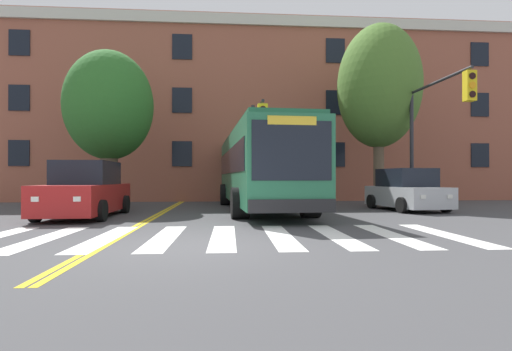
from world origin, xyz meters
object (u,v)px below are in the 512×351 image
car_silver_far_lane (406,191)px  car_red_near_lane (86,192)px  city_bus (258,167)px  traffic_light_near_corner (433,117)px  traffic_light_overhead (257,136)px  street_tree_curbside_large (379,87)px  street_tree_curbside_small (109,107)px

car_silver_far_lane → car_red_near_lane: bearing=-171.2°
city_bus → traffic_light_near_corner: size_ratio=2.29×
car_red_near_lane → traffic_light_overhead: bearing=19.2°
city_bus → traffic_light_near_corner: traffic_light_near_corner is taller
car_silver_far_lane → street_tree_curbside_large: bearing=93.4°
traffic_light_overhead → street_tree_curbside_large: (5.95, 2.34, 2.60)m
car_red_near_lane → street_tree_curbside_small: street_tree_curbside_small is taller
car_silver_far_lane → traffic_light_overhead: traffic_light_overhead is taller
car_red_near_lane → street_tree_curbside_small: 5.29m
street_tree_curbside_large → car_silver_far_lane: bearing=-86.6°
city_bus → car_red_near_lane: 6.78m
city_bus → street_tree_curbside_large: 7.15m
street_tree_curbside_large → traffic_light_near_corner: bearing=-77.7°
car_silver_far_lane → traffic_light_near_corner: size_ratio=0.73×
city_bus → street_tree_curbside_large: bearing=15.0°
street_tree_curbside_large → street_tree_curbside_small: street_tree_curbside_large is taller
city_bus → car_red_near_lane: size_ratio=2.60×
city_bus → car_red_near_lane: bearing=-154.9°
car_silver_far_lane → city_bus: bearing=170.6°
street_tree_curbside_large → city_bus: bearing=-165.0°
car_red_near_lane → traffic_light_near_corner: 13.01m
car_red_near_lane → street_tree_curbside_small: bearing=95.1°
traffic_light_near_corner → car_red_near_lane: bearing=-176.0°
street_tree_curbside_small → traffic_light_near_corner: bearing=-13.0°
car_red_near_lane → traffic_light_overhead: (5.96, 2.07, 2.17)m
car_red_near_lane → traffic_light_near_corner: bearing=4.0°
traffic_light_overhead → street_tree_curbside_small: bearing=163.9°
car_red_near_lane → traffic_light_near_corner: size_ratio=0.88×
car_red_near_lane → street_tree_curbside_large: street_tree_curbside_large is taller
traffic_light_overhead → street_tree_curbside_small: 6.71m
traffic_light_overhead → city_bus: bearing=80.7°
car_silver_far_lane → street_tree_curbside_large: street_tree_curbside_large is taller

